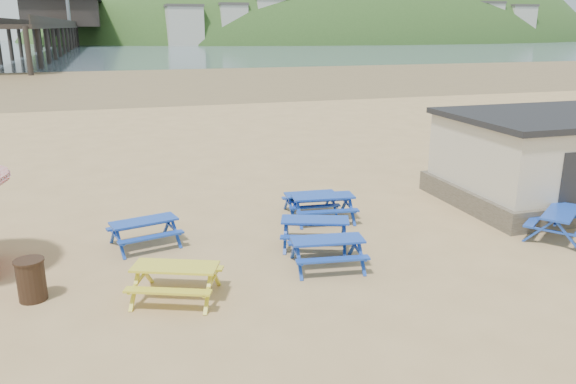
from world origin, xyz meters
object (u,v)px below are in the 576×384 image
object	(u,v)px
picnic_table_yellow	(176,282)
picnic_table_blue_a	(145,233)
picnic_table_blue_b	(310,203)
amenity_block	(554,158)
litter_bin	(31,279)

from	to	relation	value
picnic_table_yellow	picnic_table_blue_a	bearing A→B (deg)	120.18
picnic_table_blue_b	amenity_block	size ratio (longest dim) A/B	0.24
picnic_table_yellow	amenity_block	bearing A→B (deg)	37.46
picnic_table_blue_b	picnic_table_yellow	bearing A→B (deg)	-131.29
picnic_table_yellow	amenity_block	world-z (taller)	amenity_block
picnic_table_blue_a	litter_bin	bearing A→B (deg)	-149.04
picnic_table_blue_a	picnic_table_yellow	bearing A→B (deg)	-95.81
picnic_table_blue_a	litter_bin	xyz separation A→B (m)	(-2.65, -2.65, 0.12)
picnic_table_blue_b	picnic_table_yellow	xyz separation A→B (m)	(-4.95, -4.85, 0.05)
picnic_table_yellow	amenity_block	distance (m)	14.24
picnic_table_blue_b	litter_bin	size ratio (longest dim) A/B	1.81
picnic_table_blue_b	amenity_block	world-z (taller)	amenity_block
picnic_table_blue_b	litter_bin	distance (m)	9.03
litter_bin	amenity_block	distance (m)	17.12
picnic_table_blue_a	amenity_block	size ratio (longest dim) A/B	0.29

